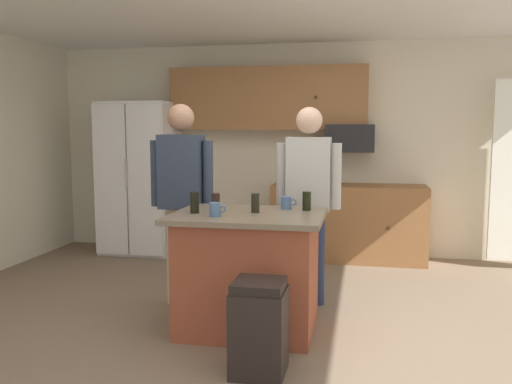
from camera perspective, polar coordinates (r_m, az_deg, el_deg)
floor at (r=4.37m, az=0.37°, el=-14.31°), size 7.04×7.04×0.00m
back_wall at (r=6.85m, az=4.84°, el=4.45°), size 6.40×0.10×2.60m
cabinet_run_upper at (r=6.72m, az=1.26°, el=9.76°), size 2.40×0.38×0.75m
cabinet_run_lower at (r=6.58m, az=9.66°, el=-3.16°), size 1.80×0.63×0.90m
refrigerator at (r=6.99m, az=-12.11°, el=1.44°), size 0.88×0.76×1.89m
microwave_over_range at (r=6.51m, az=9.83°, el=5.58°), size 0.56×0.40×0.32m
kitchen_island at (r=4.25m, az=-0.80°, el=-8.30°), size 1.15×0.90×0.92m
person_guest_right at (r=4.82m, az=-7.78°, el=0.30°), size 0.57×0.23×1.78m
person_host_foreground at (r=4.80m, az=5.52°, el=0.09°), size 0.57×0.23×1.75m
glass_pilsner at (r=4.17m, az=-0.08°, el=-1.16°), size 0.06×0.06×0.15m
glass_short_whisky at (r=4.37m, az=-4.25°, el=-0.96°), size 0.07×0.07×0.13m
mug_blue_stoneware at (r=4.00m, az=-4.30°, el=-1.85°), size 0.13×0.08×0.10m
glass_stout_tall at (r=4.30m, az=5.34°, el=-0.93°), size 0.07×0.07×0.15m
mug_ceramic_white at (r=4.36m, az=3.22°, el=-1.13°), size 0.13×0.08×0.10m
glass_dark_ale at (r=4.17m, az=-6.45°, el=-1.11°), size 0.07×0.07×0.16m
trash_bin at (r=3.57m, az=0.32°, el=-14.04°), size 0.34×0.34×0.61m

